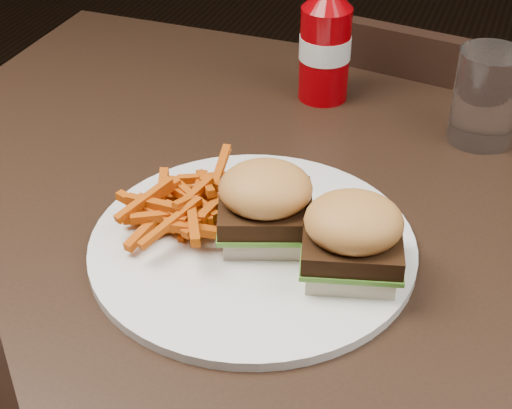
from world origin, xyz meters
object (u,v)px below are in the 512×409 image
(dining_table, at_px, (372,230))
(ketchup_bottle, at_px, (324,56))
(chair_far, at_px, (456,210))
(tumbler, at_px, (485,99))
(plate, at_px, (253,246))

(dining_table, relative_size, ketchup_bottle, 8.96)
(dining_table, xyz_separation_m, chair_far, (0.06, 0.50, -0.30))
(dining_table, distance_m, chair_far, 0.59)
(tumbler, bearing_deg, dining_table, -112.48)
(ketchup_bottle, height_order, tumbler, ketchup_bottle)
(chair_far, relative_size, tumbler, 2.91)
(chair_far, bearing_deg, plate, 82.96)
(dining_table, distance_m, ketchup_bottle, 0.29)
(ketchup_bottle, bearing_deg, tumbler, -10.29)
(chair_far, distance_m, tumbler, 0.48)
(dining_table, relative_size, chair_far, 3.32)
(dining_table, distance_m, tumbler, 0.23)
(chair_far, xyz_separation_m, plate, (-0.16, -0.60, 0.33))
(plate, height_order, ketchup_bottle, ketchup_bottle)
(dining_table, bearing_deg, tumbler, 67.52)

